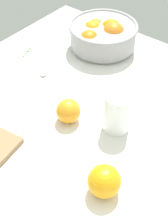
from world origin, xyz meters
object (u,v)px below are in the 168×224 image
at_px(loose_orange_0, 68,111).
at_px(loose_orange_1, 104,181).
at_px(fruit_bowl, 102,35).
at_px(spoon, 38,81).
at_px(juice_glass, 117,113).

bearing_deg(loose_orange_0, loose_orange_1, -30.87).
bearing_deg(loose_orange_1, loose_orange_0, 149.13).
xyz_separation_m(fruit_bowl, loose_orange_0, (0.15, -0.36, -0.02)).
height_order(fruit_bowl, spoon, fruit_bowl).
height_order(juice_glass, loose_orange_1, juice_glass).
distance_m(loose_orange_1, spoon, 0.45).
relative_size(fruit_bowl, juice_glass, 2.10).
height_order(loose_orange_1, spoon, loose_orange_1).
relative_size(fruit_bowl, loose_orange_1, 3.11).
bearing_deg(loose_orange_1, spoon, 153.56).
height_order(juice_glass, loose_orange_0, juice_glass).
height_order(fruit_bowl, juice_glass, juice_glass).
bearing_deg(fruit_bowl, juice_glass, -48.37).
xyz_separation_m(juice_glass, loose_orange_0, (-0.12, -0.06, -0.02)).
bearing_deg(fruit_bowl, loose_orange_1, -53.54).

